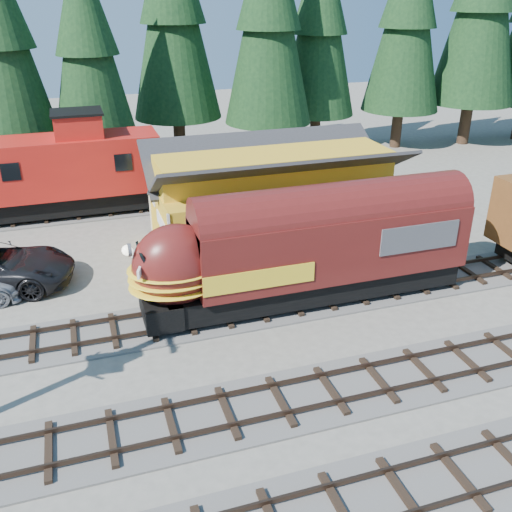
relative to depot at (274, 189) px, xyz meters
name	(u,v)px	position (x,y,z in m)	size (l,w,h in m)	color
ground	(366,348)	(0.00, -10.50, -2.96)	(120.00, 120.00, 0.00)	#6B665B
track_siding	(511,266)	(10.00, -6.50, -2.90)	(68.00, 3.20, 0.33)	#4C4947
track_spur	(75,213)	(-10.00, 7.50, -2.90)	(32.00, 3.20, 0.33)	#4C4947
depot	(274,189)	(0.00, 0.00, 0.00)	(12.80, 7.00, 5.30)	gold
conifer_backdrop	(326,24)	(8.79, 13.93, 7.02)	(79.24, 24.24, 16.92)	black
locomotive	(298,254)	(-1.27, -6.50, -0.63)	(14.46, 2.87, 3.93)	black
caboose	(65,170)	(-10.16, 7.50, -0.19)	(10.87, 3.15, 5.65)	black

